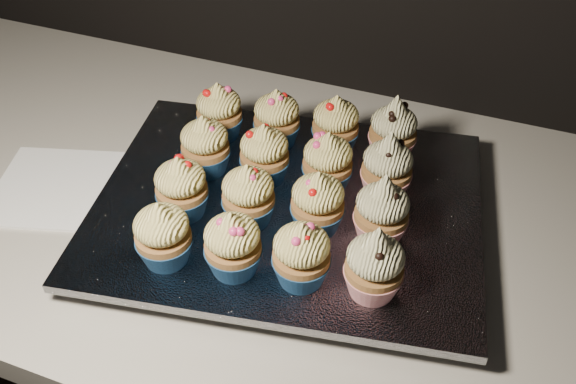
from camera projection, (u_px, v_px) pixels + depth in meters
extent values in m
cube|color=beige|center=(351.00, 235.00, 0.82)|extent=(2.44, 0.64, 0.04)
cube|color=white|center=(56.00, 187.00, 0.86)|extent=(0.20, 0.20, 0.00)
cube|color=black|center=(288.00, 215.00, 0.80)|extent=(0.48, 0.40, 0.02)
cube|color=silver|center=(288.00, 205.00, 0.79)|extent=(0.52, 0.44, 0.01)
cone|color=navy|center=(166.00, 249.00, 0.71)|extent=(0.06, 0.06, 0.03)
ellipsoid|color=#FBE57F|center=(161.00, 225.00, 0.68)|extent=(0.06, 0.06, 0.04)
cone|color=#FBE57F|center=(158.00, 209.00, 0.67)|extent=(0.03, 0.03, 0.02)
cone|color=navy|center=(234.00, 259.00, 0.70)|extent=(0.06, 0.06, 0.03)
ellipsoid|color=#FBE57F|center=(232.00, 235.00, 0.67)|extent=(0.06, 0.06, 0.04)
cone|color=#FBE57F|center=(231.00, 219.00, 0.66)|extent=(0.03, 0.03, 0.02)
cone|color=navy|center=(301.00, 269.00, 0.69)|extent=(0.06, 0.06, 0.03)
ellipsoid|color=#FBE57F|center=(302.00, 245.00, 0.66)|extent=(0.06, 0.06, 0.04)
cone|color=#FBE57F|center=(302.00, 229.00, 0.65)|extent=(0.03, 0.03, 0.02)
cone|color=red|center=(372.00, 281.00, 0.67)|extent=(0.06, 0.06, 0.03)
ellipsoid|color=beige|center=(376.00, 256.00, 0.65)|extent=(0.06, 0.06, 0.04)
cone|color=beige|center=(378.00, 237.00, 0.63)|extent=(0.03, 0.03, 0.03)
cone|color=navy|center=(184.00, 202.00, 0.77)|extent=(0.06, 0.06, 0.03)
ellipsoid|color=#FBE57F|center=(180.00, 178.00, 0.74)|extent=(0.06, 0.06, 0.04)
cone|color=#FBE57F|center=(178.00, 163.00, 0.73)|extent=(0.03, 0.03, 0.02)
cone|color=navy|center=(249.00, 210.00, 0.76)|extent=(0.06, 0.06, 0.03)
ellipsoid|color=#FBE57F|center=(248.00, 186.00, 0.73)|extent=(0.06, 0.06, 0.04)
cone|color=#FBE57F|center=(247.00, 170.00, 0.71)|extent=(0.03, 0.03, 0.02)
cone|color=navy|center=(317.00, 217.00, 0.75)|extent=(0.06, 0.06, 0.03)
ellipsoid|color=#FBE57F|center=(318.00, 193.00, 0.72)|extent=(0.06, 0.06, 0.04)
cone|color=#FBE57F|center=(319.00, 178.00, 0.71)|extent=(0.03, 0.03, 0.02)
cone|color=red|center=(380.00, 227.00, 0.73)|extent=(0.06, 0.06, 0.03)
ellipsoid|color=beige|center=(383.00, 203.00, 0.71)|extent=(0.06, 0.06, 0.04)
cone|color=beige|center=(385.00, 184.00, 0.69)|extent=(0.03, 0.03, 0.03)
cone|color=navy|center=(207.00, 160.00, 0.83)|extent=(0.06, 0.06, 0.03)
ellipsoid|color=#FBE57F|center=(204.00, 136.00, 0.80)|extent=(0.06, 0.06, 0.04)
cone|color=#FBE57F|center=(202.00, 121.00, 0.79)|extent=(0.03, 0.03, 0.02)
cone|color=navy|center=(265.00, 169.00, 0.81)|extent=(0.06, 0.06, 0.03)
ellipsoid|color=#FBE57F|center=(264.00, 145.00, 0.79)|extent=(0.06, 0.06, 0.04)
cone|color=#FBE57F|center=(264.00, 130.00, 0.77)|extent=(0.03, 0.03, 0.02)
cone|color=navy|center=(327.00, 177.00, 0.80)|extent=(0.06, 0.06, 0.03)
ellipsoid|color=#FBE57F|center=(328.00, 153.00, 0.78)|extent=(0.06, 0.06, 0.04)
cone|color=#FBE57F|center=(329.00, 138.00, 0.76)|extent=(0.03, 0.03, 0.02)
cone|color=red|center=(385.00, 183.00, 0.79)|extent=(0.06, 0.06, 0.03)
ellipsoid|color=beige|center=(388.00, 159.00, 0.77)|extent=(0.06, 0.06, 0.04)
cone|color=beige|center=(391.00, 140.00, 0.75)|extent=(0.03, 0.03, 0.03)
cone|color=navy|center=(220.00, 126.00, 0.88)|extent=(0.06, 0.06, 0.03)
ellipsoid|color=#FBE57F|center=(218.00, 103.00, 0.86)|extent=(0.06, 0.06, 0.04)
cone|color=#FBE57F|center=(217.00, 88.00, 0.84)|extent=(0.03, 0.03, 0.02)
cone|color=navy|center=(277.00, 133.00, 0.87)|extent=(0.06, 0.06, 0.03)
ellipsoid|color=#FBE57F|center=(277.00, 109.00, 0.84)|extent=(0.06, 0.06, 0.04)
cone|color=#FBE57F|center=(276.00, 95.00, 0.83)|extent=(0.03, 0.03, 0.02)
cone|color=navy|center=(335.00, 139.00, 0.86)|extent=(0.06, 0.06, 0.03)
ellipsoid|color=#FBE57F|center=(336.00, 116.00, 0.83)|extent=(0.06, 0.06, 0.04)
cone|color=#FBE57F|center=(337.00, 101.00, 0.82)|extent=(0.03, 0.03, 0.02)
cone|color=red|center=(391.00, 146.00, 0.85)|extent=(0.06, 0.06, 0.03)
ellipsoid|color=beige|center=(394.00, 122.00, 0.82)|extent=(0.06, 0.06, 0.04)
cone|color=beige|center=(397.00, 104.00, 0.80)|extent=(0.03, 0.03, 0.03)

